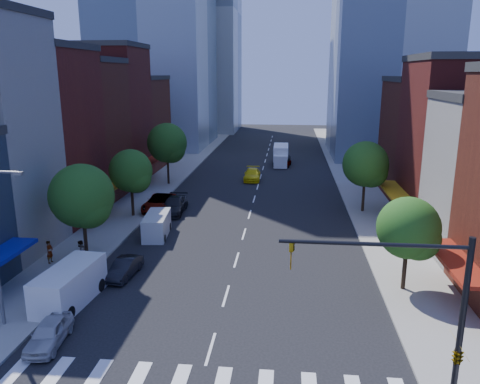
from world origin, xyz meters
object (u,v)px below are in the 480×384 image
object	(u,v)px
parked_car_rear	(174,205)
box_truck	(281,156)
parked_car_second	(124,268)
traffic_car_far	(285,162)
cargo_van_near	(68,286)
pedestrian_near	(50,252)
taxi	(252,175)
parked_car_front	(49,333)
pedestrian_far	(81,253)
parked_car_third	(159,203)
cargo_van_far	(157,226)
traffic_car_oncoming	(284,159)

from	to	relation	value
parked_car_rear	box_truck	world-z (taller)	box_truck
parked_car_second	traffic_car_far	xyz separation A→B (m)	(10.70, 41.42, 0.07)
cargo_van_near	parked_car_rear	bearing A→B (deg)	89.79
traffic_car_far	pedestrian_near	distance (m)	43.40
parked_car_second	taxi	world-z (taller)	taxi
cargo_van_near	traffic_car_far	bearing A→B (deg)	79.26
cargo_van_near	taxi	size ratio (longest dim) A/B	1.10
parked_car_front	pedestrian_far	xyz separation A→B (m)	(-2.78, 10.09, 0.42)
parked_car_front	pedestrian_near	size ratio (longest dim) A/B	2.24
parked_car_third	taxi	world-z (taller)	parked_car_third
cargo_van_far	cargo_van_near	bearing A→B (deg)	-104.77
parked_car_second	pedestrian_far	bearing A→B (deg)	164.91
cargo_van_far	pedestrian_far	distance (m)	7.96
parked_car_third	parked_car_second	bearing A→B (deg)	-83.64
parked_car_front	taxi	distance (m)	40.88
parked_car_second	box_truck	distance (m)	44.13
pedestrian_far	traffic_car_oncoming	bearing A→B (deg)	166.21
box_truck	pedestrian_far	bearing A→B (deg)	-108.96
pedestrian_near	traffic_car_oncoming	bearing A→B (deg)	-15.94
pedestrian_far	cargo_van_far	bearing A→B (deg)	156.93
parked_car_front	cargo_van_near	xyz separation A→B (m)	(-0.99, 4.40, 0.52)
parked_car_second	box_truck	bearing A→B (deg)	81.82
parked_car_third	parked_car_rear	size ratio (longest dim) A/B	1.07
parked_car_third	taxi	size ratio (longest dim) A/B	1.12
traffic_car_oncoming	box_truck	xyz separation A→B (m)	(-0.55, -0.83, 0.68)
parked_car_rear	traffic_car_oncoming	xyz separation A→B (m)	(10.89, 28.26, -0.07)
box_truck	parked_car_third	bearing A→B (deg)	-114.81
parked_car_third	pedestrian_far	distance (m)	14.96
traffic_car_oncoming	parked_car_rear	bearing A→B (deg)	76.36
parked_car_rear	traffic_car_far	bearing A→B (deg)	65.44
traffic_car_far	cargo_van_far	bearing A→B (deg)	79.43
parked_car_rear	parked_car_third	bearing A→B (deg)	155.88
box_truck	parked_car_front	bearing A→B (deg)	-102.62
parked_car_second	cargo_van_far	distance (m)	8.42
parked_car_third	taxi	bearing A→B (deg)	60.20
traffic_car_oncoming	pedestrian_near	xyz separation A→B (m)	(-16.86, -42.32, 0.29)
taxi	box_truck	distance (m)	12.03
cargo_van_near	pedestrian_far	distance (m)	5.96
cargo_van_far	pedestrian_far	size ratio (longest dim) A/B	2.61
cargo_van_near	box_truck	xyz separation A→B (m)	(12.08, 47.25, 0.22)
cargo_van_far	pedestrian_near	bearing A→B (deg)	-137.72
cargo_van_near	pedestrian_near	distance (m)	7.15
parked_car_rear	cargo_van_near	size ratio (longest dim) A/B	0.95
pedestrian_near	cargo_van_near	bearing A→B (deg)	-137.90
parked_car_front	cargo_van_far	distance (m)	17.14
pedestrian_near	cargo_van_far	bearing A→B (deg)	-35.90
parked_car_second	parked_car_front	bearing A→B (deg)	-91.68
parked_car_third	parked_car_rear	distance (m)	1.87
parked_car_rear	pedestrian_far	bearing A→B (deg)	-105.60
parked_car_third	taxi	distance (m)	17.46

